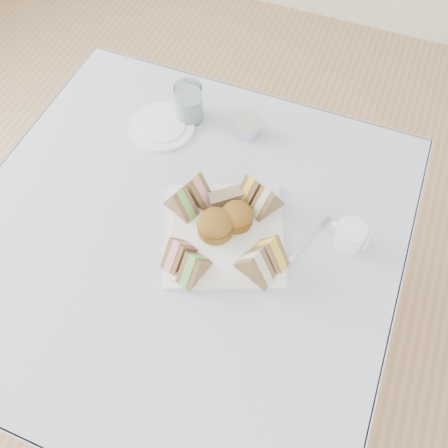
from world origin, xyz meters
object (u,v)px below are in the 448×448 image
at_px(water_glass, 189,103).
at_px(creamer_jug, 350,235).
at_px(serving_plate, 224,234).
at_px(table, 189,296).

relative_size(water_glass, creamer_jug, 1.59).
xyz_separation_m(serving_plate, creamer_jug, (0.27, 0.09, 0.02)).
relative_size(table, water_glass, 8.26).
bearing_deg(water_glass, table, -70.62).
xyz_separation_m(water_glass, creamer_jug, (0.50, -0.22, -0.02)).
distance_m(serving_plate, creamer_jug, 0.29).
bearing_deg(water_glass, creamer_jug, -24.32).
relative_size(table, serving_plate, 3.29).
xyz_separation_m(serving_plate, water_glass, (-0.22, 0.31, 0.05)).
bearing_deg(serving_plate, creamer_jug, -4.21).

